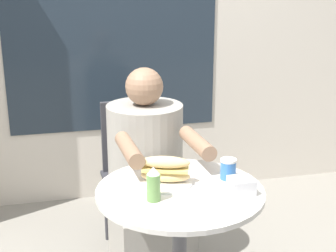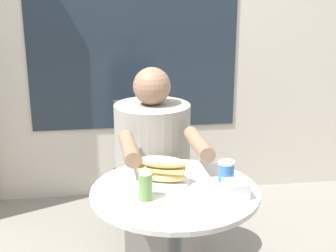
% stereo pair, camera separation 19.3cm
% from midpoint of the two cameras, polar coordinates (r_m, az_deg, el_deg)
% --- Properties ---
extents(storefront_wall, '(8.00, 0.09, 2.80)m').
position_cam_midpoint_polar(storefront_wall, '(3.29, -7.81, 14.79)').
color(storefront_wall, beige).
rests_on(storefront_wall, ground_plane).
extents(cafe_table, '(0.67, 0.67, 0.74)m').
position_cam_midpoint_polar(cafe_table, '(1.95, -1.48, -13.15)').
color(cafe_table, beige).
rests_on(cafe_table, ground_plane).
extents(diner_chair, '(0.40, 0.40, 0.87)m').
position_cam_midpoint_polar(diner_chair, '(2.74, -6.11, -4.40)').
color(diner_chair, '#333338').
rests_on(diner_chair, ground_plane).
extents(seated_diner, '(0.40, 0.70, 1.13)m').
position_cam_midpoint_polar(seated_diner, '(2.44, -4.78, -8.23)').
color(seated_diner, gray).
rests_on(seated_diner, ground_plane).
extents(sandwich_on_plate, '(0.22, 0.22, 0.11)m').
position_cam_midpoint_polar(sandwich_on_plate, '(1.89, -3.26, -5.65)').
color(sandwich_on_plate, white).
rests_on(sandwich_on_plate, cafe_table).
extents(drink_cup, '(0.07, 0.07, 0.09)m').
position_cam_midpoint_polar(drink_cup, '(1.93, 4.52, -5.29)').
color(drink_cup, '#336BB7').
rests_on(drink_cup, cafe_table).
extents(napkin_box, '(0.09, 0.09, 0.06)m').
position_cam_midpoint_polar(napkin_box, '(1.82, 5.92, -7.32)').
color(napkin_box, silver).
rests_on(napkin_box, cafe_table).
extents(condiment_bottle, '(0.05, 0.05, 0.13)m').
position_cam_midpoint_polar(condiment_bottle, '(1.74, -4.98, -7.15)').
color(condiment_bottle, '#66934C').
rests_on(condiment_bottle, cafe_table).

